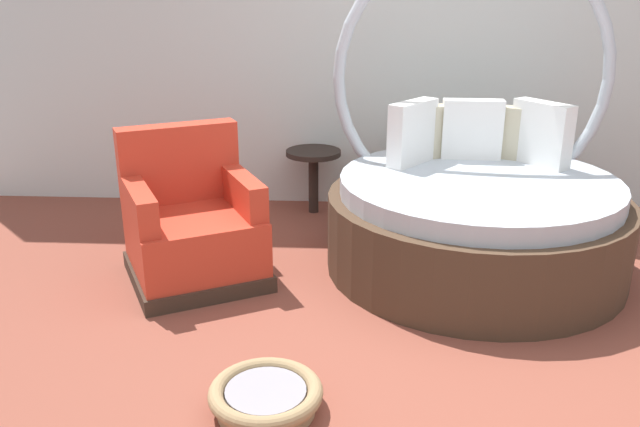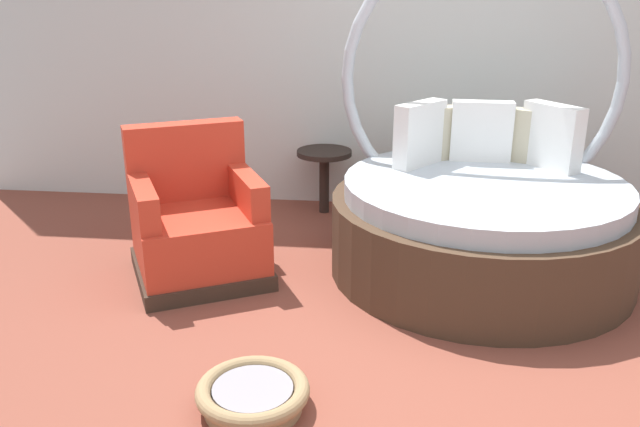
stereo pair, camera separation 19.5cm
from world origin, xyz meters
name	(u,v)px [view 2 (the right image)]	position (x,y,z in m)	size (l,w,h in m)	color
ground_plane	(455,354)	(0.00, 0.00, -0.01)	(8.00, 8.00, 0.02)	brown
back_wall	(443,16)	(0.00, 2.38, 1.54)	(8.00, 0.12, 3.07)	silver
round_daybed	(481,207)	(0.23, 1.10, 0.42)	(1.92, 1.92, 2.12)	#473323
red_armchair	(197,225)	(-1.58, 0.80, 0.33)	(1.07, 1.07, 0.94)	#38281E
pet_basket	(253,395)	(-0.94, -0.57, 0.07)	(0.51, 0.51, 0.13)	#9E7F56
side_table	(324,162)	(-0.89, 2.06, 0.43)	(0.44, 0.44, 0.52)	#2D231E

